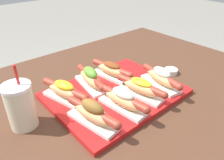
{
  "coord_description": "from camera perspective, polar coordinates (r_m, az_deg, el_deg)",
  "views": [
    {
      "loc": [
        -0.48,
        -0.49,
        1.21
      ],
      "look_at": [
        -0.03,
        0.04,
        0.81
      ],
      "focal_mm": 35.0,
      "sensor_mm": 36.0,
      "label": 1
    }
  ],
  "objects": [
    {
      "name": "hot_dog_1",
      "position": [
        0.71,
        2.84,
        -5.07
      ],
      "size": [
        0.08,
        0.21,
        0.07
      ],
      "color": "white",
      "rests_on": "serving_tray"
    },
    {
      "name": "hot_dog_5",
      "position": [
        0.83,
        -5.58,
        0.48
      ],
      "size": [
        0.09,
        0.21,
        0.08
      ],
      "color": "white",
      "rests_on": "serving_tray"
    },
    {
      "name": "drink_cup",
      "position": [
        0.7,
        -22.77,
        -6.25
      ],
      "size": [
        0.09,
        0.09,
        0.2
      ],
      "color": "beige",
      "rests_on": "patio_table"
    },
    {
      "name": "hot_dog_3",
      "position": [
        0.85,
        12.71,
        0.61
      ],
      "size": [
        0.09,
        0.21,
        0.07
      ],
      "color": "white",
      "rests_on": "serving_tray"
    },
    {
      "name": "hot_dog_6",
      "position": [
        0.89,
        -0.04,
        2.62
      ],
      "size": [
        0.08,
        0.21,
        0.07
      ],
      "color": "white",
      "rests_on": "serving_tray"
    },
    {
      "name": "hot_dog_4",
      "position": [
        0.77,
        -12.25,
        -2.8
      ],
      "size": [
        0.1,
        0.21,
        0.07
      ],
      "color": "white",
      "rests_on": "serving_tray"
    },
    {
      "name": "hot_dog_0",
      "position": [
        0.66,
        -5.05,
        -8.61
      ],
      "size": [
        0.09,
        0.21,
        0.08
      ],
      "color": "white",
      "rests_on": "serving_tray"
    },
    {
      "name": "hot_dog_2",
      "position": [
        0.78,
        7.52,
        -1.96
      ],
      "size": [
        0.08,
        0.21,
        0.07
      ],
      "color": "white",
      "rests_on": "serving_tray"
    },
    {
      "name": "sauce_bowl",
      "position": [
        1.0,
        15.15,
        2.32
      ],
      "size": [
        0.06,
        0.06,
        0.02
      ],
      "color": "white",
      "rests_on": "patio_table"
    },
    {
      "name": "serving_tray",
      "position": [
        0.82,
        0.92,
        -3.5
      ],
      "size": [
        0.47,
        0.36,
        0.02
      ],
      "color": "red",
      "rests_on": "patio_table"
    }
  ]
}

